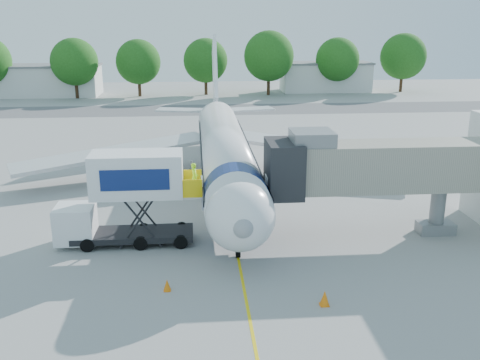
{
  "coord_description": "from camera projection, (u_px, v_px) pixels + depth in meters",
  "views": [
    {
      "loc": [
        -2.18,
        -36.76,
        12.7
      ],
      "look_at": [
        0.48,
        -5.18,
        3.2
      ],
      "focal_mm": 40.0,
      "sensor_mm": 36.0,
      "label": 1
    }
  ],
  "objects": [
    {
      "name": "tree_d",
      "position": [
        206.0,
        61.0,
        93.23
      ],
      "size": [
        7.68,
        7.68,
        9.79
      ],
      "color": "#382314",
      "rests_on": "ground"
    },
    {
      "name": "ground",
      "position": [
        228.0,
        202.0,
        38.91
      ],
      "size": [
        160.0,
        160.0,
        0.0
      ],
      "primitive_type": "plane",
      "color": "#999996",
      "rests_on": "ground"
    },
    {
      "name": "jet_bridge",
      "position": [
        369.0,
        167.0,
        31.62
      ],
      "size": [
        13.9,
        3.2,
        6.6
      ],
      "color": "#9B9685",
      "rests_on": "ground"
    },
    {
      "name": "safety_cone_a",
      "position": [
        325.0,
        298.0,
        24.71
      ],
      "size": [
        0.47,
        0.47,
        0.74
      ],
      "color": "orange",
      "rests_on": "ground"
    },
    {
      "name": "safety_cone_b",
      "position": [
        167.0,
        285.0,
        26.07
      ],
      "size": [
        0.38,
        0.38,
        0.6
      ],
      "color": "orange",
      "rests_on": "ground"
    },
    {
      "name": "ground_tug",
      "position": [
        324.0,
        333.0,
        21.18
      ],
      "size": [
        4.22,
        2.84,
        1.55
      ],
      "rotation": [
        0.0,
        0.0,
        0.24
      ],
      "color": "white",
      "rests_on": "ground"
    },
    {
      "name": "guidance_line",
      "position": [
        228.0,
        202.0,
        38.91
      ],
      "size": [
        0.15,
        70.0,
        0.01
      ],
      "primitive_type": "cube",
      "color": "yellow",
      "rests_on": "ground"
    },
    {
      "name": "aircraft",
      "position": [
        224.0,
        149.0,
        42.0
      ],
      "size": [
        34.17,
        37.73,
        11.35
      ],
      "color": "white",
      "rests_on": "ground"
    },
    {
      "name": "tree_g",
      "position": [
        403.0,
        56.0,
        97.01
      ],
      "size": [
        8.26,
        8.26,
        10.53
      ],
      "color": "#382314",
      "rests_on": "ground"
    },
    {
      "name": "outbuilding_left",
      "position": [
        46.0,
        80.0,
        93.17
      ],
      "size": [
        18.4,
        8.4,
        5.3
      ],
      "color": "silver",
      "rests_on": "ground"
    },
    {
      "name": "tree_e",
      "position": [
        269.0,
        56.0,
        92.73
      ],
      "size": [
        8.68,
        8.68,
        11.07
      ],
      "color": "#382314",
      "rests_on": "ground"
    },
    {
      "name": "catering_hiloader",
      "position": [
        127.0,
        199.0,
        30.93
      ],
      "size": [
        8.5,
        2.44,
        5.5
      ],
      "color": "black",
      "rests_on": "ground"
    },
    {
      "name": "tree_f",
      "position": [
        337.0,
        59.0,
        95.35
      ],
      "size": [
        7.72,
        7.72,
        9.84
      ],
      "color": "#382314",
      "rests_on": "ground"
    },
    {
      "name": "taxiway_strip",
      "position": [
        210.0,
        110.0,
        79.0
      ],
      "size": [
        120.0,
        10.0,
        0.01
      ],
      "primitive_type": "cube",
      "color": "#59595B",
      "rests_on": "ground"
    },
    {
      "name": "tree_c",
      "position": [
        138.0,
        62.0,
        91.11
      ],
      "size": [
        7.59,
        7.59,
        9.68
      ],
      "color": "#382314",
      "rests_on": "ground"
    },
    {
      "name": "tree_b",
      "position": [
        74.0,
        62.0,
        88.87
      ],
      "size": [
        7.81,
        7.81,
        9.96
      ],
      "color": "#382314",
      "rests_on": "ground"
    },
    {
      "name": "outbuilding_right",
      "position": [
        325.0,
        77.0,
        99.09
      ],
      "size": [
        16.4,
        7.4,
        5.3
      ],
      "color": "silver",
      "rests_on": "ground"
    }
  ]
}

